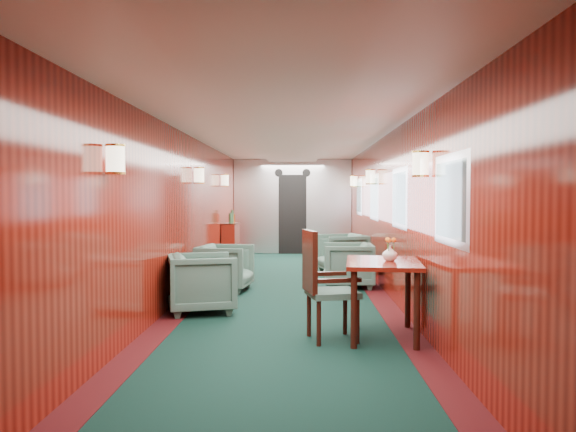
% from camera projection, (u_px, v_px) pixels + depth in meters
% --- Properties ---
extents(room, '(12.00, 12.10, 2.40)m').
position_uv_depth(room, '(287.00, 185.00, 8.32)').
color(room, black).
rests_on(room, ground).
extents(bulkhead, '(2.98, 0.17, 2.39)m').
position_uv_depth(bulkhead, '(293.00, 207.00, 14.25)').
color(bulkhead, silver).
rests_on(bulkhead, ground).
extents(windows_right, '(0.02, 8.60, 0.80)m').
position_uv_depth(windows_right, '(385.00, 198.00, 8.55)').
color(windows_right, silver).
rests_on(windows_right, ground).
extents(wall_sconces, '(2.97, 7.97, 0.25)m').
position_uv_depth(wall_sconces, '(288.00, 176.00, 8.88)').
color(wall_sconces, '#FFEEC6').
rests_on(wall_sconces, ground).
extents(dining_table, '(0.85, 1.14, 0.80)m').
position_uv_depth(dining_table, '(383.00, 273.00, 5.85)').
color(dining_table, maroon).
rests_on(dining_table, ground).
extents(side_chair, '(0.60, 0.62, 1.13)m').
position_uv_depth(side_chair, '(322.00, 281.00, 5.72)').
color(side_chair, '#1B3F39').
rests_on(side_chair, ground).
extents(credenza, '(0.31, 0.98, 1.16)m').
position_uv_depth(credenza, '(231.00, 242.00, 12.40)').
color(credenza, maroon).
rests_on(credenza, ground).
extents(flower_vase, '(0.19, 0.19, 0.16)m').
position_uv_depth(flower_vase, '(390.00, 253.00, 5.85)').
color(flower_vase, silver).
rests_on(flower_vase, dining_table).
extents(armchair_left_near, '(1.01, 1.00, 0.75)m').
position_uv_depth(armchair_left_near, '(202.00, 283.00, 7.12)').
color(armchair_left_near, '#1B3F39').
rests_on(armchair_left_near, ground).
extents(armchair_left_far, '(0.90, 0.88, 0.72)m').
position_uv_depth(armchair_left_far, '(225.00, 268.00, 8.73)').
color(armchair_left_far, '#1B3F39').
rests_on(armchair_left_far, ground).
extents(armchair_right_near, '(0.81, 0.79, 0.72)m').
position_uv_depth(armchair_right_near, '(348.00, 265.00, 9.04)').
color(armchair_right_near, '#1B3F39').
rests_on(armchair_right_near, ground).
extents(armchair_right_far, '(1.03, 1.01, 0.76)m').
position_uv_depth(armchair_right_far, '(342.00, 253.00, 10.67)').
color(armchair_right_far, '#1B3F39').
rests_on(armchair_right_far, ground).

